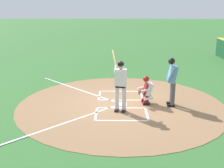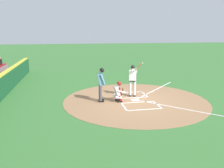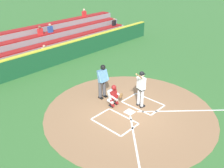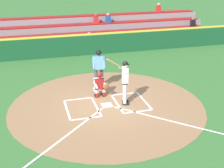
{
  "view_description": "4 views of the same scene",
  "coord_description": "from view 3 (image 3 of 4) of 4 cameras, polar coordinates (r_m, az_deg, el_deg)",
  "views": [
    {
      "loc": [
        -10.56,
        0.21,
        3.83
      ],
      "look_at": [
        -0.57,
        0.35,
        0.98
      ],
      "focal_mm": 46.04,
      "sensor_mm": 36.0,
      "label": 1
    },
    {
      "loc": [
        11.9,
        -3.59,
        3.78
      ],
      "look_at": [
        0.02,
        -1.33,
        0.99
      ],
      "focal_mm": 36.87,
      "sensor_mm": 36.0,
      "label": 2
    },
    {
      "loc": [
        7.87,
        6.19,
        6.52
      ],
      "look_at": [
        0.04,
        -1.11,
        1.13
      ],
      "focal_mm": 40.16,
      "sensor_mm": 36.0,
      "label": 3
    },
    {
      "loc": [
        2.89,
        11.13,
        5.61
      ],
      "look_at": [
        -0.15,
        0.25,
        1.04
      ],
      "focal_mm": 49.44,
      "sensor_mm": 36.0,
      "label": 4
    }
  ],
  "objects": [
    {
      "name": "ground_plane",
      "position": [
        11.95,
        4.02,
        -6.41
      ],
      "size": [
        120.0,
        120.0,
        0.0
      ],
      "primitive_type": "plane",
      "color": "#387033"
    },
    {
      "name": "dirt_circle",
      "position": [
        11.95,
        4.03,
        -6.39
      ],
      "size": [
        8.0,
        8.0,
        0.01
      ],
      "primitive_type": "cylinder",
      "color": "#99704C",
      "rests_on": "ground"
    },
    {
      "name": "home_plate_and_chalk",
      "position": [
        11.51,
        7.45,
        -7.94
      ],
      "size": [
        7.93,
        4.91,
        0.01
      ],
      "color": "white",
      "rests_on": "dirt_circle"
    },
    {
      "name": "batter",
      "position": [
        11.89,
        6.64,
        -0.58
      ],
      "size": [
        1.05,
        0.55,
        2.13
      ],
      "color": "silver",
      "rests_on": "ground"
    },
    {
      "name": "catcher",
      "position": [
        12.15,
        0.4,
        -2.5
      ],
      "size": [
        0.62,
        0.61,
        1.13
      ],
      "color": "black",
      "rests_on": "ground"
    },
    {
      "name": "plate_umpire",
      "position": [
        12.61,
        -2.2,
        1.15
      ],
      "size": [
        0.6,
        0.44,
        1.86
      ],
      "color": "#4C4C51",
      "rests_on": "ground"
    },
    {
      "name": "baseball",
      "position": [
        12.94,
        6.65,
        -3.53
      ],
      "size": [
        0.07,
        0.07,
        0.07
      ],
      "primitive_type": "sphere",
      "color": "white",
      "rests_on": "ground"
    },
    {
      "name": "backstop_wall",
      "position": [
        16.85,
        -16.1,
        5.28
      ],
      "size": [
        22.0,
        0.36,
        1.31
      ],
      "color": "#19512D",
      "rests_on": "ground"
    },
    {
      "name": "bleacher_stand",
      "position": [
        19.09,
        -20.48,
        7.3
      ],
      "size": [
        20.0,
        3.4,
        2.55
      ],
      "color": "gray",
      "rests_on": "ground"
    }
  ]
}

